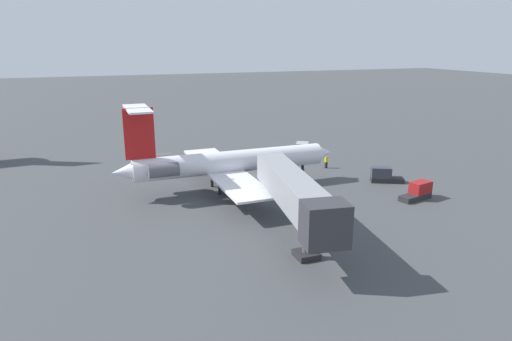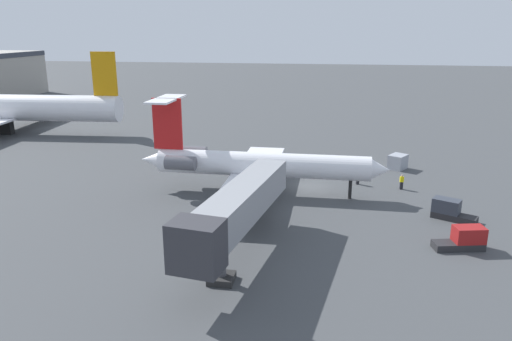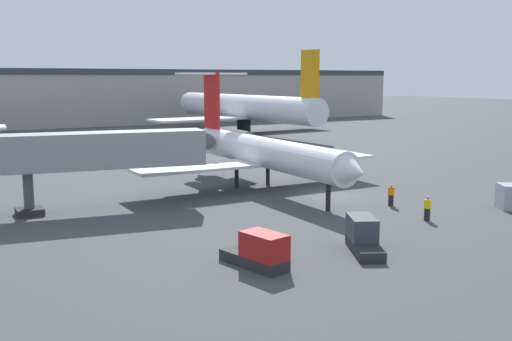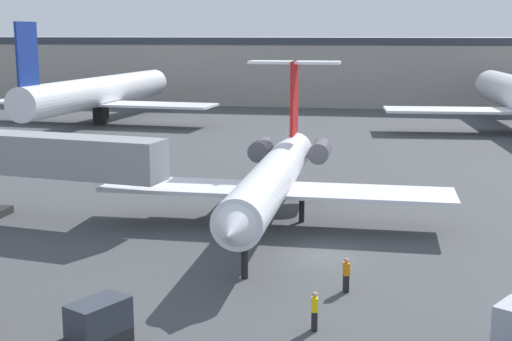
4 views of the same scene
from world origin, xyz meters
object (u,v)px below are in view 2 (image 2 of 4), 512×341
(regional_jet, at_px, (254,163))
(ground_crew_marshaller, at_px, (402,182))
(ground_crew_loader, at_px, (358,177))
(cargo_container_uld, at_px, (398,162))
(jet_bridge, at_px, (234,211))
(parked_airliner_west_mid, at_px, (3,108))
(baggage_tug_lead, at_px, (464,239))
(baggage_tug_trailing, at_px, (450,211))

(regional_jet, height_order, ground_crew_marshaller, regional_jet)
(ground_crew_loader, height_order, cargo_container_uld, cargo_container_uld)
(jet_bridge, height_order, ground_crew_loader, jet_bridge)
(parked_airliner_west_mid, bearing_deg, cargo_container_uld, -100.05)
(ground_crew_loader, distance_m, parked_airliner_west_mid, 60.81)
(cargo_container_uld, bearing_deg, ground_crew_loader, 144.41)
(baggage_tug_lead, bearing_deg, ground_crew_loader, 26.18)
(baggage_tug_lead, height_order, cargo_container_uld, baggage_tug_lead)
(baggage_tug_trailing, distance_m, parked_airliner_west_mid, 71.69)
(jet_bridge, bearing_deg, ground_crew_marshaller, -35.32)
(cargo_container_uld, relative_size, parked_airliner_west_mid, 0.07)
(regional_jet, bearing_deg, baggage_tug_trailing, -102.38)
(parked_airliner_west_mid, bearing_deg, regional_jet, -116.97)
(cargo_container_uld, bearing_deg, regional_jet, 127.20)
(baggage_tug_lead, bearing_deg, regional_jet, 60.49)
(ground_crew_marshaller, distance_m, parked_airliner_west_mid, 65.64)
(jet_bridge, relative_size, baggage_tug_lead, 4.24)
(jet_bridge, xyz_separation_m, cargo_container_uld, (29.02, -15.13, -3.44))
(parked_airliner_west_mid, bearing_deg, ground_crew_marshaller, -107.37)
(baggage_tug_lead, relative_size, parked_airliner_west_mid, 0.10)
(cargo_container_uld, bearing_deg, parked_airliner_west_mid, 79.95)
(jet_bridge, distance_m, baggage_tug_trailing, 22.04)
(ground_crew_loader, xyz_separation_m, cargo_container_uld, (7.34, -5.25, 0.06))
(jet_bridge, bearing_deg, regional_jet, 4.74)
(ground_crew_marshaller, bearing_deg, parked_airliner_west_mid, 72.63)
(jet_bridge, distance_m, ground_crew_marshaller, 25.52)
(baggage_tug_lead, relative_size, baggage_tug_trailing, 1.00)
(regional_jet, xyz_separation_m, baggage_tug_trailing, (-4.25, -19.35, -2.57))
(regional_jet, height_order, cargo_container_uld, regional_jet)
(baggage_tug_lead, distance_m, parked_airliner_west_mid, 74.28)
(regional_jet, bearing_deg, ground_crew_marshaller, -75.52)
(baggage_tug_trailing, bearing_deg, jet_bridge, 124.27)
(regional_jet, distance_m, ground_crew_loader, 12.64)
(regional_jet, relative_size, parked_airliner_west_mid, 0.66)
(ground_crew_loader, bearing_deg, baggage_tug_lead, -153.82)
(baggage_tug_trailing, bearing_deg, ground_crew_loader, 40.70)
(regional_jet, distance_m, parked_airliner_west_mid, 52.26)
(regional_jet, height_order, baggage_tug_trailing, regional_jet)
(ground_crew_loader, height_order, parked_airliner_west_mid, parked_airliner_west_mid)
(baggage_tug_lead, height_order, baggage_tug_trailing, same)
(jet_bridge, height_order, cargo_container_uld, jet_bridge)
(baggage_tug_trailing, bearing_deg, ground_crew_marshaller, 21.91)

